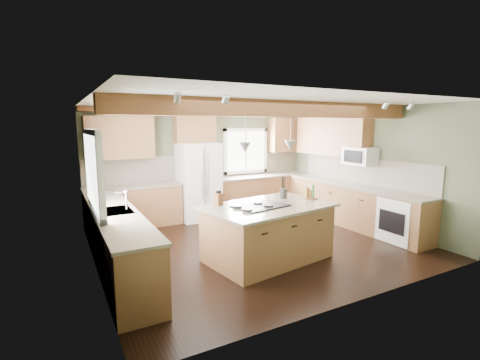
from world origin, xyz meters
TOP-DOWN VIEW (x-y plane):
  - floor at (0.00, 0.00)m, footprint 5.60×5.60m
  - ceiling at (0.00, 0.00)m, footprint 5.60×5.60m
  - wall_back at (0.00, 2.50)m, footprint 5.60×0.00m
  - wall_left at (-2.80, 0.00)m, footprint 0.00×5.00m
  - wall_right at (2.80, 0.00)m, footprint 0.00×5.00m
  - ceiling_beam at (0.00, -0.75)m, footprint 5.55×0.26m
  - soffit_trim at (0.00, 2.40)m, footprint 5.55×0.20m
  - backsplash_back at (0.00, 2.48)m, footprint 5.58×0.03m
  - backsplash_right at (2.78, 0.05)m, footprint 0.03×3.70m
  - base_cab_back_left at (-1.79, 2.20)m, footprint 2.02×0.60m
  - counter_back_left at (-1.79, 2.20)m, footprint 2.06×0.64m
  - base_cab_back_right at (1.49, 2.20)m, footprint 2.62×0.60m
  - counter_back_right at (1.49, 2.20)m, footprint 2.66×0.64m
  - base_cab_left at (-2.50, 0.05)m, footprint 0.60×3.70m
  - counter_left at (-2.50, 0.05)m, footprint 0.64×3.74m
  - base_cab_right at (2.50, 0.05)m, footprint 0.60×3.70m
  - counter_right at (2.50, 0.05)m, footprint 0.64×3.74m
  - upper_cab_back_left at (-1.99, 2.33)m, footprint 1.40×0.35m
  - upper_cab_over_fridge at (-0.30, 2.33)m, footprint 0.96×0.35m
  - upper_cab_right at (2.62, 0.90)m, footprint 0.35×2.20m
  - upper_cab_back_corner at (2.30, 2.33)m, footprint 0.90×0.35m
  - window_left at (-2.78, 0.05)m, footprint 0.04×1.60m
  - window_back at (1.15, 2.48)m, footprint 1.10×0.04m
  - sink at (-2.50, 0.05)m, footprint 0.50×0.65m
  - faucet at (-2.32, 0.05)m, footprint 0.02×0.02m
  - dishwasher at (-2.49, -1.25)m, footprint 0.60×0.60m
  - oven at (2.49, -1.25)m, footprint 0.60×0.72m
  - microwave at (2.58, -0.05)m, footprint 0.40×0.70m
  - pendant_left at (-0.70, -0.83)m, footprint 0.18×0.18m
  - pendant_right at (0.25, -0.68)m, footprint 0.18×0.18m
  - refrigerator at (-0.30, 2.12)m, footprint 0.90×0.74m
  - island at (-0.23, -0.75)m, footprint 2.09×1.46m
  - island_top at (-0.23, -0.75)m, footprint 2.24×1.61m
  - cooktop at (-0.39, -0.78)m, footprint 0.91×0.68m
  - knife_block at (-0.94, -0.37)m, footprint 0.14×0.13m
  - utensil_crock at (0.31, -0.43)m, footprint 0.14×0.14m
  - bottle_tray at (0.70, -0.69)m, footprint 0.31×0.31m

SIDE VIEW (x-z plane):
  - floor at x=0.00m, z-range 0.00..0.00m
  - dishwasher at x=-2.49m, z-range 0.01..0.85m
  - oven at x=2.49m, z-range 0.01..0.85m
  - base_cab_back_left at x=-1.79m, z-range 0.00..0.88m
  - base_cab_back_right at x=1.49m, z-range 0.00..0.88m
  - base_cab_left at x=-2.50m, z-range 0.00..0.88m
  - base_cab_right at x=2.50m, z-range 0.00..0.88m
  - island at x=-0.23m, z-range 0.00..0.88m
  - counter_back_left at x=-1.79m, z-range 0.88..0.92m
  - counter_back_right at x=1.49m, z-range 0.88..0.92m
  - counter_left at x=-2.50m, z-range 0.88..0.92m
  - counter_right at x=2.50m, z-range 0.88..0.92m
  - refrigerator at x=-0.30m, z-range 0.00..1.80m
  - island_top at x=-0.23m, z-range 0.88..0.92m
  - sink at x=-2.50m, z-range 0.89..0.92m
  - cooktop at x=-0.39m, z-range 0.92..0.94m
  - utensil_crock at x=0.31m, z-range 0.92..1.10m
  - knife_block at x=-0.94m, z-range 0.92..1.12m
  - bottle_tray at x=0.70m, z-range 0.92..1.15m
  - faucet at x=-2.32m, z-range 0.91..1.19m
  - backsplash_back at x=0.00m, z-range 0.92..1.50m
  - backsplash_right at x=2.78m, z-range 0.92..1.50m
  - wall_back at x=0.00m, z-range -1.50..4.10m
  - wall_left at x=-2.80m, z-range -1.20..3.80m
  - wall_right at x=2.80m, z-range -1.20..3.80m
  - window_back at x=1.15m, z-range 1.05..2.05m
  - window_left at x=-2.78m, z-range 1.02..2.08m
  - microwave at x=2.58m, z-range 1.36..1.74m
  - pendant_left at x=-0.70m, z-range 1.80..1.96m
  - pendant_right at x=0.25m, z-range 1.80..1.96m
  - upper_cab_back_left at x=-1.99m, z-range 1.50..2.40m
  - upper_cab_right at x=2.62m, z-range 1.50..2.40m
  - upper_cab_back_corner at x=2.30m, z-range 1.50..2.40m
  - upper_cab_over_fridge at x=-0.30m, z-range 1.80..2.50m
  - ceiling_beam at x=0.00m, z-range 2.34..2.60m
  - soffit_trim at x=0.00m, z-range 2.49..2.59m
  - ceiling at x=0.00m, z-range 2.60..2.60m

